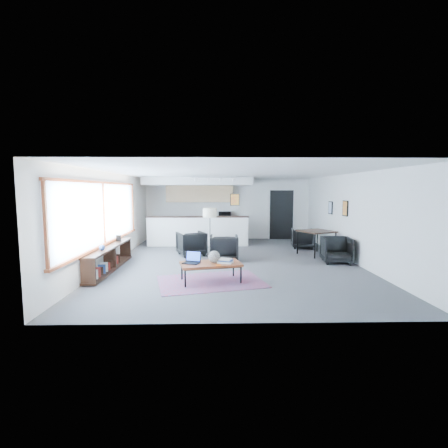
{
  "coord_description": "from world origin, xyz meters",
  "views": [
    {
      "loc": [
        -0.47,
        -9.46,
        2.11
      ],
      "look_at": [
        -0.26,
        0.4,
        1.08
      ],
      "focal_mm": 26.0,
      "sensor_mm": 36.0,
      "label": 1
    }
  ],
  "objects_px": {
    "armchair_left": "(191,242)",
    "armchair_right": "(224,247)",
    "floor_lamp": "(210,215)",
    "ceramic_pot": "(214,257)",
    "dining_chair_far": "(302,239)",
    "laptop": "(192,260)",
    "dining_chair_near": "(337,251)",
    "coffee_table": "(211,264)",
    "book_stack": "(225,261)",
    "dining_table": "(316,233)",
    "microwave": "(225,214)"
  },
  "relations": [
    {
      "from": "armchair_left",
      "to": "armchair_right",
      "type": "xyz_separation_m",
      "value": [
        1.04,
        -0.83,
        0.0
      ]
    },
    {
      "from": "floor_lamp",
      "to": "ceramic_pot",
      "type": "bearing_deg",
      "value": -86.89
    },
    {
      "from": "dining_chair_far",
      "to": "laptop",
      "type": "bearing_deg",
      "value": 57.41
    },
    {
      "from": "ceramic_pot",
      "to": "dining_chair_near",
      "type": "height_order",
      "value": "ceramic_pot"
    },
    {
      "from": "coffee_table",
      "to": "floor_lamp",
      "type": "xyz_separation_m",
      "value": [
        -0.08,
        2.95,
        0.92
      ]
    },
    {
      "from": "book_stack",
      "to": "floor_lamp",
      "type": "height_order",
      "value": "floor_lamp"
    },
    {
      "from": "armchair_left",
      "to": "floor_lamp",
      "type": "distance_m",
      "value": 1.1
    },
    {
      "from": "coffee_table",
      "to": "dining_table",
      "type": "xyz_separation_m",
      "value": [
        3.38,
        3.04,
        0.32
      ]
    },
    {
      "from": "coffee_table",
      "to": "armchair_right",
      "type": "bearing_deg",
      "value": 68.38
    },
    {
      "from": "coffee_table",
      "to": "armchair_right",
      "type": "relative_size",
      "value": 1.76
    },
    {
      "from": "armchair_right",
      "to": "dining_chair_near",
      "type": "distance_m",
      "value": 3.29
    },
    {
      "from": "coffee_table",
      "to": "laptop",
      "type": "relative_size",
      "value": 3.39
    },
    {
      "from": "laptop",
      "to": "book_stack",
      "type": "bearing_deg",
      "value": 18.16
    },
    {
      "from": "book_stack",
      "to": "armchair_left",
      "type": "xyz_separation_m",
      "value": [
        -1.02,
        3.09,
        -0.07
      ]
    },
    {
      "from": "dining_table",
      "to": "dining_chair_far",
      "type": "relative_size",
      "value": 1.87
    },
    {
      "from": "ceramic_pot",
      "to": "armchair_right",
      "type": "height_order",
      "value": "armchair_right"
    },
    {
      "from": "armchair_right",
      "to": "dining_chair_far",
      "type": "bearing_deg",
      "value": -143.8
    },
    {
      "from": "ceramic_pot",
      "to": "dining_chair_near",
      "type": "distance_m",
      "value": 4.0
    },
    {
      "from": "laptop",
      "to": "dining_chair_far",
      "type": "distance_m",
      "value": 5.67
    },
    {
      "from": "dining_chair_near",
      "to": "armchair_right",
      "type": "bearing_deg",
      "value": -179.56
    },
    {
      "from": "armchair_right",
      "to": "microwave",
      "type": "xyz_separation_m",
      "value": [
        0.11,
        4.03,
        0.68
      ]
    },
    {
      "from": "microwave",
      "to": "armchair_right",
      "type": "bearing_deg",
      "value": -93.07
    },
    {
      "from": "dining_chair_near",
      "to": "dining_chair_far",
      "type": "relative_size",
      "value": 1.05
    },
    {
      "from": "book_stack",
      "to": "microwave",
      "type": "xyz_separation_m",
      "value": [
        0.13,
        6.29,
        0.61
      ]
    },
    {
      "from": "coffee_table",
      "to": "dining_chair_far",
      "type": "height_order",
      "value": "dining_chair_far"
    },
    {
      "from": "floor_lamp",
      "to": "dining_chair_near",
      "type": "bearing_deg",
      "value": -16.2
    },
    {
      "from": "dining_table",
      "to": "dining_chair_near",
      "type": "xyz_separation_m",
      "value": [
        0.24,
        -1.16,
        -0.38
      ]
    },
    {
      "from": "ceramic_pot",
      "to": "floor_lamp",
      "type": "relative_size",
      "value": 0.18
    },
    {
      "from": "dining_chair_far",
      "to": "microwave",
      "type": "height_order",
      "value": "microwave"
    },
    {
      "from": "microwave",
      "to": "floor_lamp",
      "type": "bearing_deg",
      "value": -100.78
    },
    {
      "from": "coffee_table",
      "to": "book_stack",
      "type": "distance_m",
      "value": 0.35
    },
    {
      "from": "laptop",
      "to": "dining_table",
      "type": "xyz_separation_m",
      "value": [
        3.8,
        3.02,
        0.21
      ]
    },
    {
      "from": "coffee_table",
      "to": "floor_lamp",
      "type": "relative_size",
      "value": 0.97
    },
    {
      "from": "ceramic_pot",
      "to": "floor_lamp",
      "type": "bearing_deg",
      "value": 93.11
    },
    {
      "from": "dining_chair_far",
      "to": "armchair_right",
      "type": "bearing_deg",
      "value": 43.32
    },
    {
      "from": "ceramic_pot",
      "to": "microwave",
      "type": "relative_size",
      "value": 0.54
    },
    {
      "from": "ceramic_pot",
      "to": "armchair_right",
      "type": "distance_m",
      "value": 2.27
    },
    {
      "from": "coffee_table",
      "to": "dining_chair_near",
      "type": "distance_m",
      "value": 4.08
    },
    {
      "from": "coffee_table",
      "to": "armchair_right",
      "type": "height_order",
      "value": "armchair_right"
    },
    {
      "from": "dining_chair_near",
      "to": "ceramic_pot",
      "type": "bearing_deg",
      "value": -145.13
    },
    {
      "from": "laptop",
      "to": "dining_table",
      "type": "relative_size",
      "value": 0.35
    },
    {
      "from": "laptop",
      "to": "ceramic_pot",
      "type": "xyz_separation_m",
      "value": [
        0.5,
        -0.0,
        0.06
      ]
    },
    {
      "from": "coffee_table",
      "to": "floor_lamp",
      "type": "distance_m",
      "value": 3.09
    },
    {
      "from": "coffee_table",
      "to": "dining_chair_near",
      "type": "relative_size",
      "value": 2.11
    },
    {
      "from": "floor_lamp",
      "to": "dining_chair_far",
      "type": "xyz_separation_m",
      "value": [
        3.34,
        1.37,
        -1.0
      ]
    },
    {
      "from": "floor_lamp",
      "to": "microwave",
      "type": "xyz_separation_m",
      "value": [
        0.55,
        3.34,
        -0.23
      ]
    },
    {
      "from": "armchair_right",
      "to": "floor_lamp",
      "type": "distance_m",
      "value": 1.22
    },
    {
      "from": "armchair_left",
      "to": "dining_chair_far",
      "type": "relative_size",
      "value": 1.26
    },
    {
      "from": "dining_chair_far",
      "to": "dining_chair_near",
      "type": "bearing_deg",
      "value": 106.24
    },
    {
      "from": "dining_chair_near",
      "to": "microwave",
      "type": "height_order",
      "value": "microwave"
    }
  ]
}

